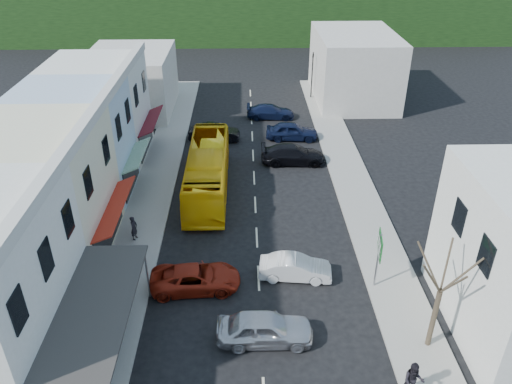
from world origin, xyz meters
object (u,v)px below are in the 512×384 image
at_px(car_silver, 265,330).
at_px(car_red, 196,278).
at_px(direction_sign, 378,261).
at_px(bus, 208,171).
at_px(traffic_signal, 312,76).
at_px(street_tree, 440,292).
at_px(car_white, 295,268).
at_px(pedestrian_right, 413,382).
at_px(pedestrian_left, 134,227).

xyz_separation_m(car_silver, car_red, (-3.66, 3.94, 0.00)).
bearing_deg(direction_sign, bus, 139.99).
bearing_deg(direction_sign, traffic_signal, 98.20).
bearing_deg(bus, car_red, -90.34).
bearing_deg(traffic_signal, street_tree, 94.66).
relative_size(car_red, traffic_signal, 0.92).
distance_m(car_white, pedestrian_right, 9.17).
bearing_deg(car_white, car_silver, 163.81).
bearing_deg(car_silver, direction_sign, -58.56).
relative_size(bus, car_red, 2.52).
relative_size(car_silver, street_tree, 0.65).
distance_m(bus, street_tree, 19.32).
xyz_separation_m(car_white, direction_sign, (4.32, -0.94, 1.09)).
bearing_deg(pedestrian_left, car_silver, -121.95).
xyz_separation_m(pedestrian_right, direction_sign, (0.10, 7.18, 0.79)).
height_order(pedestrian_left, street_tree, street_tree).
relative_size(direction_sign, street_tree, 0.53).
distance_m(car_white, pedestrian_left, 10.49).
bearing_deg(pedestrian_right, direction_sign, 102.78).
bearing_deg(car_red, direction_sign, -94.90).
xyz_separation_m(car_white, pedestrian_left, (-9.76, 3.83, 0.30)).
relative_size(car_red, street_tree, 0.67).
bearing_deg(pedestrian_right, pedestrian_left, 153.07).
relative_size(pedestrian_right, street_tree, 0.25).
relative_size(car_red, pedestrian_right, 2.71).
relative_size(bus, car_white, 2.64).
relative_size(bus, direction_sign, 3.24).
bearing_deg(car_white, traffic_signal, -2.58).
bearing_deg(pedestrian_left, car_red, -122.14).
relative_size(pedestrian_right, direction_sign, 0.47).
bearing_deg(street_tree, pedestrian_right, -120.70).
distance_m(car_white, direction_sign, 4.56).
height_order(bus, street_tree, street_tree).
xyz_separation_m(pedestrian_left, pedestrian_right, (13.99, -11.95, 0.00)).
bearing_deg(bus, car_white, -61.64).
height_order(car_silver, pedestrian_right, pedestrian_right).
bearing_deg(traffic_signal, direction_sign, 92.03).
bearing_deg(pedestrian_left, bus, -18.34).
height_order(street_tree, traffic_signal, street_tree).
height_order(car_white, direction_sign, direction_sign).
xyz_separation_m(car_red, pedestrian_right, (9.79, -7.37, 0.30)).
distance_m(car_white, car_red, 5.62).
relative_size(car_white, traffic_signal, 0.88).
bearing_deg(street_tree, direction_sign, 110.32).
distance_m(bus, car_red, 10.99).
distance_m(car_silver, pedestrian_left, 11.59).
relative_size(car_silver, direction_sign, 1.23).
relative_size(pedestrian_right, traffic_signal, 0.34).
bearing_deg(car_red, pedestrian_left, 38.61).
bearing_deg(street_tree, pedestrian_left, 149.91).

